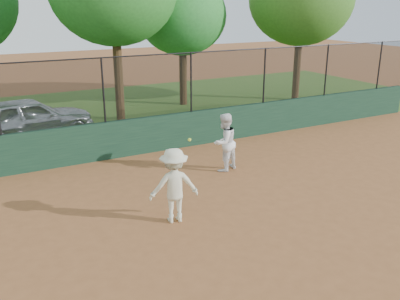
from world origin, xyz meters
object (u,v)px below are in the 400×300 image
player_main (174,185)px  tree_3 (182,16)px  parked_car (29,118)px  player_second (224,142)px

player_main → tree_3: bearing=62.9°
parked_car → player_second: 7.59m
parked_car → player_main: 8.51m
parked_car → player_main: bearing=-174.8°
parked_car → tree_3: 8.61m
player_second → tree_3: bearing=-128.0°
parked_car → tree_3: tree_3 is taller
player_second → player_main: 3.48m
parked_car → player_main: (1.91, -8.30, 0.10)m
player_second → player_main: (-2.67, -2.24, 0.00)m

